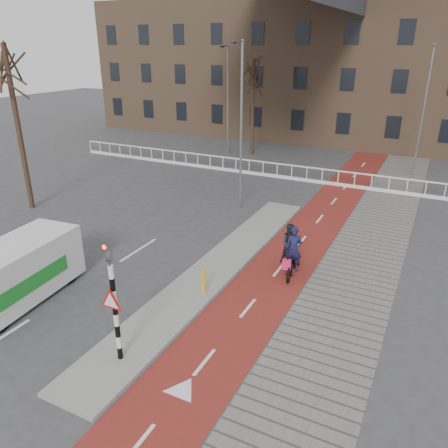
% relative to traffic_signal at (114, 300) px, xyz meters
% --- Properties ---
extents(ground, '(120.00, 120.00, 0.00)m').
position_rel_traffic_signal_xyz_m(ground, '(0.60, 2.02, -1.99)').
color(ground, '#38383A').
rests_on(ground, ground).
extents(bike_lane, '(2.50, 60.00, 0.01)m').
position_rel_traffic_signal_xyz_m(bike_lane, '(2.10, 12.02, -1.98)').
color(bike_lane, maroon).
rests_on(bike_lane, ground).
extents(sidewalk, '(3.00, 60.00, 0.01)m').
position_rel_traffic_signal_xyz_m(sidewalk, '(4.90, 12.02, -1.98)').
color(sidewalk, slate).
rests_on(sidewalk, ground).
extents(curb_island, '(1.80, 16.00, 0.12)m').
position_rel_traffic_signal_xyz_m(curb_island, '(-0.10, 6.02, -1.93)').
color(curb_island, gray).
rests_on(curb_island, ground).
extents(traffic_signal, '(0.80, 0.80, 3.68)m').
position_rel_traffic_signal_xyz_m(traffic_signal, '(0.00, 0.00, 0.00)').
color(traffic_signal, black).
rests_on(traffic_signal, curb_island).
extents(bollard, '(0.12, 0.12, 0.90)m').
position_rel_traffic_signal_xyz_m(bollard, '(0.38, 4.07, -1.42)').
color(bollard, '#E2A90C').
rests_on(bollard, curb_island).
extents(cyclist_near, '(0.88, 1.95, 1.96)m').
position_rel_traffic_signal_xyz_m(cyclist_near, '(2.70, 6.85, -1.32)').
color(cyclist_near, black).
rests_on(cyclist_near, bike_lane).
extents(cyclist_far, '(1.12, 1.76, 1.85)m').
position_rel_traffic_signal_xyz_m(cyclist_far, '(2.41, 7.36, -1.21)').
color(cyclist_far, black).
rests_on(cyclist_far, bike_lane).
extents(van, '(2.32, 4.88, 2.03)m').
position_rel_traffic_signal_xyz_m(van, '(-5.14, 0.97, -0.92)').
color(van, silver).
rests_on(van, ground).
extents(railing, '(28.00, 0.10, 0.99)m').
position_rel_traffic_signal_xyz_m(railing, '(-4.40, 19.02, -1.68)').
color(railing, silver).
rests_on(railing, ground).
extents(townhouse_row, '(46.00, 10.00, 15.90)m').
position_rel_traffic_signal_xyz_m(townhouse_row, '(-2.40, 34.02, 5.82)').
color(townhouse_row, '#7F6047').
rests_on(townhouse_row, ground).
extents(tree_left, '(0.27, 0.27, 8.24)m').
position_rel_traffic_signal_xyz_m(tree_left, '(-12.27, 7.75, 2.13)').
color(tree_left, black).
rests_on(tree_left, ground).
extents(tree_mid, '(0.30, 0.30, 7.20)m').
position_rel_traffic_signal_xyz_m(tree_mid, '(-6.51, 24.34, 1.61)').
color(tree_mid, black).
rests_on(tree_mid, ground).
extents(streetlight_near, '(0.12, 0.12, 8.39)m').
position_rel_traffic_signal_xyz_m(streetlight_near, '(-2.16, 12.66, 2.21)').
color(streetlight_near, slate).
rests_on(streetlight_near, ground).
extents(streetlight_left, '(0.12, 0.12, 8.15)m').
position_rel_traffic_signal_xyz_m(streetlight_left, '(-8.33, 23.71, 2.09)').
color(streetlight_left, slate).
rests_on(streetlight_left, ground).
extents(streetlight_right, '(0.12, 0.12, 8.24)m').
position_rel_traffic_signal_xyz_m(streetlight_right, '(5.57, 23.74, 2.13)').
color(streetlight_right, slate).
rests_on(streetlight_right, ground).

